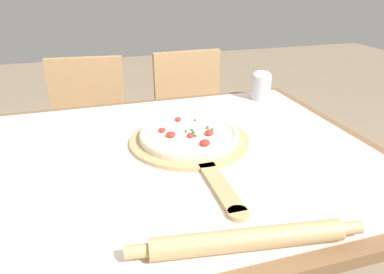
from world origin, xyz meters
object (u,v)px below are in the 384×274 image
at_px(chair_right, 192,120).
at_px(pizza_peel, 191,143).
at_px(flour_cup, 261,85).
at_px(rolling_pin, 248,239).
at_px(pizza, 189,135).
at_px(chair_left, 91,132).

bearing_deg(chair_right, pizza_peel, -108.74).
relative_size(pizza_peel, flour_cup, 4.94).
distance_m(pizza_peel, chair_right, 0.88).
distance_m(pizza_peel, rolling_pin, 0.46).
relative_size(pizza_peel, rolling_pin, 1.29).
xyz_separation_m(pizza, flour_cup, (0.41, 0.32, 0.04)).
bearing_deg(pizza_peel, chair_right, 73.27).
distance_m(pizza, chair_right, 0.87).
xyz_separation_m(rolling_pin, chair_left, (-0.29, 1.26, -0.29)).
bearing_deg(rolling_pin, pizza, 87.35).
bearing_deg(chair_right, pizza, -109.23).
relative_size(chair_right, flour_cup, 7.23).
distance_m(rolling_pin, chair_left, 1.33).
bearing_deg(chair_right, chair_left, 178.04).
height_order(pizza_peel, flour_cup, flour_cup).
bearing_deg(rolling_pin, chair_right, 78.18).
bearing_deg(chair_left, rolling_pin, -70.94).
height_order(pizza_peel, chair_right, chair_right).
bearing_deg(pizza, flour_cup, 37.81).
distance_m(chair_left, chair_right, 0.56).
bearing_deg(pizza, chair_left, 111.92).
distance_m(pizza, rolling_pin, 0.48).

